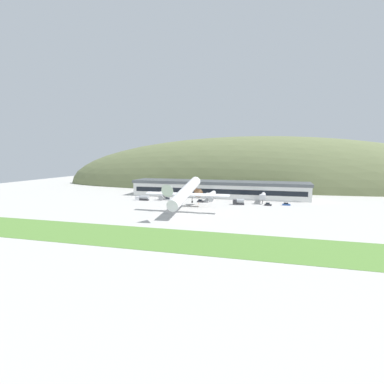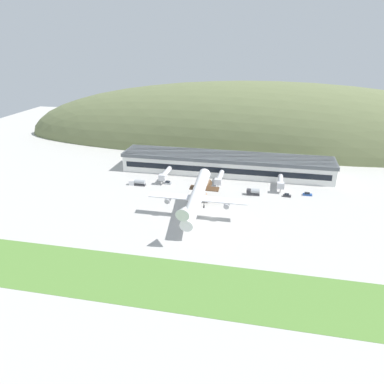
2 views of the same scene
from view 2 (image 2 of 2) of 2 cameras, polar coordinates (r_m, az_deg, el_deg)
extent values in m
plane|color=#B7B5AF|center=(157.66, 3.06, -3.79)|extent=(445.98, 445.98, 0.00)
cube|color=#568438|center=(117.49, -0.79, -14.03)|extent=(401.38, 25.53, 0.08)
ellipsoid|color=#667047|center=(267.10, 10.75, 7.08)|extent=(352.43, 76.76, 85.58)
cube|color=white|center=(205.86, 5.22, 4.23)|extent=(112.97, 18.05, 10.54)
cube|color=#565B60|center=(204.54, 5.26, 5.37)|extent=(114.17, 19.25, 1.90)
cube|color=black|center=(197.51, 4.88, 3.27)|extent=(108.46, 0.16, 2.95)
cylinder|color=silver|center=(196.68, -3.96, 2.98)|extent=(2.60, 14.49, 2.60)
cube|color=silver|center=(190.16, -4.55, 2.25)|extent=(3.38, 2.86, 2.86)
cylinder|color=slate|center=(191.31, -4.49, 1.75)|extent=(0.36, 0.36, 4.00)
cylinder|color=silver|center=(191.08, 4.29, 2.37)|extent=(2.60, 14.67, 2.60)
cube|color=silver|center=(184.28, 3.97, 1.59)|extent=(3.38, 2.86, 2.86)
cylinder|color=slate|center=(185.47, 3.98, 1.07)|extent=(0.36, 0.36, 4.00)
cylinder|color=silver|center=(190.39, 13.35, 1.71)|extent=(2.60, 13.37, 2.60)
cube|color=silver|center=(184.14, 13.36, 0.99)|extent=(3.38, 2.86, 2.86)
cylinder|color=slate|center=(185.34, 13.30, 0.47)|extent=(0.36, 0.36, 4.00)
cylinder|color=silver|center=(151.24, 0.67, -0.80)|extent=(5.11, 38.59, 12.06)
cone|color=silver|center=(130.38, -1.20, -2.89)|extent=(5.01, 6.45, 5.96)
cone|color=#4C331E|center=(172.87, 2.11, 0.81)|extent=(5.01, 7.45, 6.15)
cube|color=#4C331E|center=(167.53, 1.90, 1.74)|extent=(0.50, 5.91, 8.25)
cube|color=#4C331E|center=(169.17, 1.89, 0.57)|extent=(13.29, 3.58, 1.01)
cube|color=silver|center=(153.43, 0.81, -0.95)|extent=(41.05, 3.62, 1.10)
cylinder|color=#9E9EA3|center=(156.20, -3.67, -1.13)|extent=(2.30, 3.96, 2.92)
cylinder|color=#9E9EA3|center=(151.85, 5.33, -1.92)|extent=(2.30, 3.96, 2.92)
cylinder|color=#2D2D2D|center=(154.98, -0.22, -1.71)|extent=(0.28, 0.28, 2.20)
cylinder|color=#2D2D2D|center=(155.44, -0.22, -2.08)|extent=(0.45, 1.10, 1.10)
cylinder|color=#2D2D2D|center=(153.99, 1.83, -1.89)|extent=(0.28, 0.28, 2.20)
cylinder|color=#2D2D2D|center=(154.45, 1.82, -2.26)|extent=(0.45, 1.10, 1.10)
cylinder|color=#2D2D2D|center=(139.88, -0.40, -3.22)|extent=(0.22, 0.22, 1.98)
cylinder|color=#2D2D2D|center=(140.32, -0.40, -3.59)|extent=(0.30, 0.83, 0.82)
cube|color=#999EA3|center=(192.20, -3.78, 1.37)|extent=(4.18, 2.13, 0.86)
cube|color=black|center=(191.85, -3.73, 1.58)|extent=(2.35, 1.69, 0.70)
cube|color=#333338|center=(182.10, 14.27, -0.57)|extent=(3.79, 1.86, 0.87)
cube|color=black|center=(181.80, 14.24, -0.34)|extent=(2.11, 1.52, 0.71)
cube|color=#333338|center=(185.31, 2.42, 0.57)|extent=(3.86, 2.20, 0.89)
cube|color=black|center=(185.05, 2.37, 0.80)|extent=(2.18, 1.77, 0.73)
cube|color=#264C99|center=(186.23, 17.18, -0.38)|extent=(4.26, 1.70, 0.81)
cube|color=black|center=(185.93, 17.14, -0.17)|extent=(2.35, 1.43, 0.66)
cube|color=#333338|center=(180.45, 8.64, 0.00)|extent=(2.06, 2.61, 2.72)
cube|color=black|center=(180.27, 8.32, 0.16)|extent=(0.16, 2.16, 1.20)
cube|color=#38383D|center=(180.80, 9.59, -0.33)|extent=(4.26, 2.44, 0.90)
cylinder|color=#999EA3|center=(180.16, 9.63, 0.15)|extent=(4.06, 2.56, 2.42)
cube|color=silver|center=(192.69, -9.12, 1.42)|extent=(2.67, 2.27, 2.41)
cube|color=black|center=(193.02, -9.50, 1.57)|extent=(0.09, 1.92, 1.06)
cube|color=#38383D|center=(191.55, -7.94, 1.12)|extent=(5.66, 2.05, 0.90)
cylinder|color=#999EA3|center=(191.00, -7.97, 1.54)|extent=(5.38, 2.16, 2.14)
cube|color=orange|center=(179.52, 2.24, -0.34)|extent=(0.52, 0.52, 0.03)
cone|color=orange|center=(179.40, 2.24, -0.25)|extent=(0.40, 0.40, 0.55)
camera|label=1|loc=(45.21, 40.10, -62.08)|focal=28.00mm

